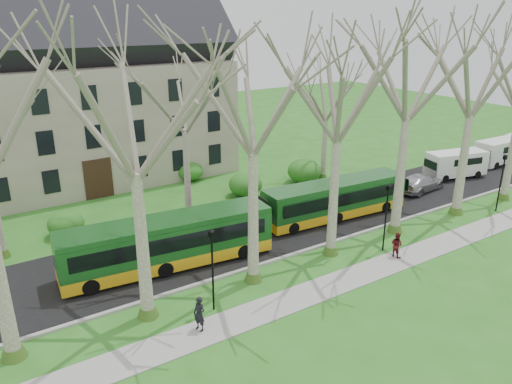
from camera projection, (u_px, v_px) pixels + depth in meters
ground at (297, 269)px, 28.90m from camera, size 120.00×120.00×0.00m
sidewalk at (325, 288)px, 26.92m from camera, size 70.00×2.00×0.06m
road at (246, 235)px, 33.22m from camera, size 80.00×8.00×0.06m
curb at (282, 258)px, 30.06m from camera, size 80.00×0.25×0.14m
building at (69, 87)px, 41.95m from camera, size 26.50×12.20×16.00m
tree_row_verge at (297, 151)px, 26.74m from camera, size 49.00×7.00×14.00m
tree_row_far at (188, 134)px, 34.82m from camera, size 33.00×7.00×12.00m
lamp_row at (309, 235)px, 27.23m from camera, size 36.22×0.22×4.30m
hedges at (133, 197)px, 37.18m from camera, size 30.60×8.60×2.00m
bus_lead at (168, 242)px, 28.67m from camera, size 12.42×3.77×3.06m
bus_follow at (335, 199)px, 35.63m from camera, size 11.23×3.13×2.77m
sedan at (421, 183)px, 41.13m from camera, size 5.05×2.57×1.40m
van_a at (456, 165)px, 44.28m from camera, size 5.73×3.20×2.36m
van_b at (500, 152)px, 48.20m from camera, size 5.58×2.19×2.41m
pedestrian_a at (199, 314)px, 23.04m from camera, size 0.62×0.73×1.71m
pedestrian_b at (397, 245)px, 30.05m from camera, size 0.66×0.81×1.55m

